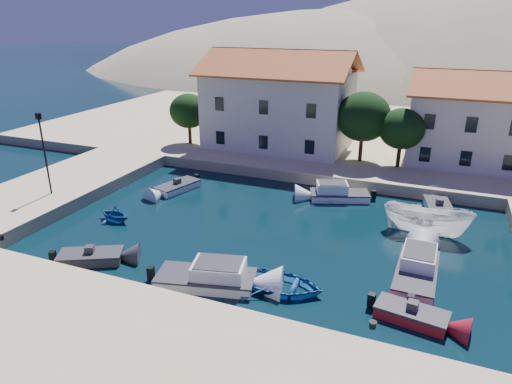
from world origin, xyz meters
TOP-DOWN VIEW (x-y plane):
  - ground at (0.00, 0.00)m, footprint 400.00×400.00m
  - quay_west at (-19.00, 10.00)m, footprint 8.00×20.00m
  - quay_north at (2.00, 38.00)m, footprint 80.00×36.00m
  - hills at (20.64, 123.62)m, footprint 254.00×176.00m
  - building_left at (-6.00, 28.00)m, footprint 14.70×9.45m
  - building_mid at (12.00, 29.00)m, footprint 10.50×8.40m
  - trees at (4.51, 25.46)m, footprint 37.30×5.30m
  - lamppost at (-17.50, 8.00)m, footprint 0.35×0.25m
  - bollards at (2.80, 3.87)m, footprint 29.36×9.56m
  - motorboat_grey_sw at (-8.73, 2.11)m, footprint 4.04×3.16m
  - cabin_cruiser_south at (-1.17, 2.52)m, footprint 5.76×3.50m
  - rowboat_south at (2.74, 3.55)m, footprint 4.89×3.59m
  - motorboat_red_se at (9.51, 3.47)m, footprint 3.57×2.01m
  - cabin_cruiser_east at (9.45, 7.52)m, footprint 2.27×5.36m
  - boat_east at (9.63, 13.60)m, footprint 5.90×2.60m
  - motorboat_white_ne at (10.32, 17.91)m, footprint 2.47×4.06m
  - rowboat_west at (-11.21, 7.49)m, footprint 2.85×2.54m
  - motorboat_white_west at (-10.25, 14.50)m, footprint 2.75×4.24m
  - cabin_cruiser_north at (2.87, 17.64)m, footprint 5.00×3.40m

SIDE VIEW (x-z plane):
  - hills at x=20.64m, z-range -72.90..26.10m
  - ground at x=0.00m, z-range 0.00..0.00m
  - rowboat_south at x=2.74m, z-range -0.49..0.49m
  - boat_east at x=9.63m, z-range -1.11..1.11m
  - rowboat_west at x=-11.21m, z-range -0.68..0.68m
  - motorboat_white_west at x=-10.25m, z-range -0.33..0.92m
  - motorboat_white_ne at x=10.32m, z-range -0.33..0.92m
  - motorboat_grey_sw at x=-8.73m, z-range -0.33..0.92m
  - motorboat_red_se at x=9.51m, z-range -0.33..0.92m
  - cabin_cruiser_south at x=-1.17m, z-range -0.32..1.28m
  - cabin_cruiser_east at x=9.45m, z-range -0.32..1.28m
  - cabin_cruiser_north at x=2.87m, z-range -0.32..1.28m
  - quay_west at x=-19.00m, z-range 0.00..1.00m
  - quay_north at x=2.00m, z-range 0.00..1.00m
  - bollards at x=2.80m, z-range 1.00..1.30m
  - lamppost at x=-17.50m, z-range 1.64..7.87m
  - trees at x=4.51m, z-range 1.61..8.06m
  - building_mid at x=12.00m, z-range 1.07..9.37m
  - building_left at x=-6.00m, z-range 1.09..10.79m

